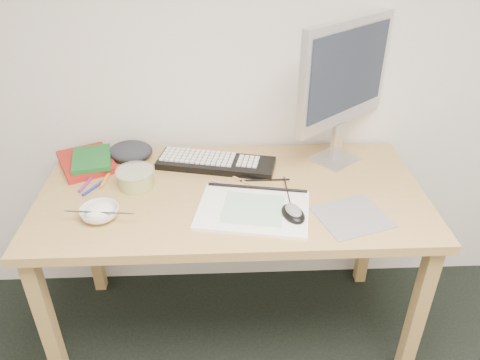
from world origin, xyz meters
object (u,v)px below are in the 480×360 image
(desk, at_px, (232,209))
(sketchpad, at_px, (253,210))
(monitor, at_px, (345,77))
(rice_bowl, at_px, (100,213))
(keyboard, at_px, (216,163))

(desk, height_order, sketchpad, sketchpad)
(monitor, bearing_deg, sketchpad, -175.43)
(monitor, relative_size, rice_bowl, 4.36)
(sketchpad, distance_m, rice_bowl, 0.51)
(sketchpad, xyz_separation_m, monitor, (0.36, 0.35, 0.35))
(sketchpad, relative_size, monitor, 0.67)
(keyboard, relative_size, rice_bowl, 3.59)
(desk, distance_m, keyboard, 0.21)
(desk, height_order, rice_bowl, rice_bowl)
(keyboard, distance_m, monitor, 0.59)
(rice_bowl, bearing_deg, monitor, 22.72)
(desk, distance_m, rice_bowl, 0.48)
(desk, distance_m, sketchpad, 0.18)
(sketchpad, distance_m, keyboard, 0.34)
(desk, height_order, monitor, monitor)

